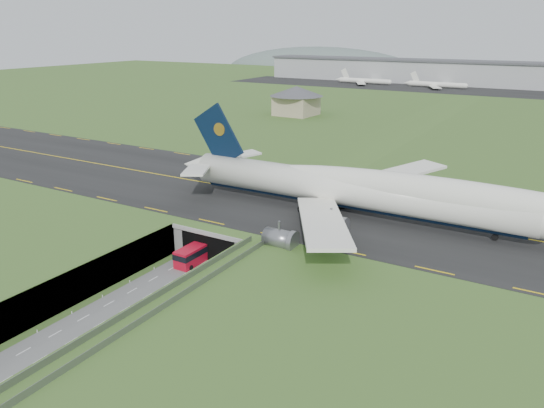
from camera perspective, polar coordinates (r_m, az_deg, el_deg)
The scene contains 10 objects.
ground at distance 93.97m, azimuth -9.82°, elevation -7.83°, with size 900.00×900.00×0.00m, color #3C5D25.
airfield_deck at distance 92.70m, azimuth -9.92°, elevation -6.17°, with size 800.00×800.00×6.00m, color gray.
trench_road at distance 89.03m, azimuth -12.96°, elevation -9.54°, with size 12.00×75.00×0.20m, color slate.
taxiway at distance 116.80m, azimuth 0.43°, elevation 0.95°, with size 800.00×44.00×0.18m, color black.
tunnel_portal at distance 104.72m, azimuth -4.05°, elevation -2.79°, with size 17.00×22.30×6.00m.
guideway at distance 72.49m, azimuth -13.12°, elevation -11.71°, with size 3.00×53.00×7.05m.
jumbo_jet at distance 102.03m, azimuth 11.80°, elevation 1.14°, with size 96.87×62.00×20.51m.
shuttle_tram at distance 98.24m, azimuth -8.42°, elevation -5.39°, with size 3.20×8.15×3.30m.
service_building at distance 227.09m, azimuth 2.64°, elevation 11.31°, with size 23.15×23.15×12.17m.
cargo_terminal at distance 368.14m, azimuth 22.29°, elevation 12.83°, with size 320.00×67.00×15.60m.
Camera 1 is at (55.85, -63.44, 41.08)m, focal length 35.00 mm.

